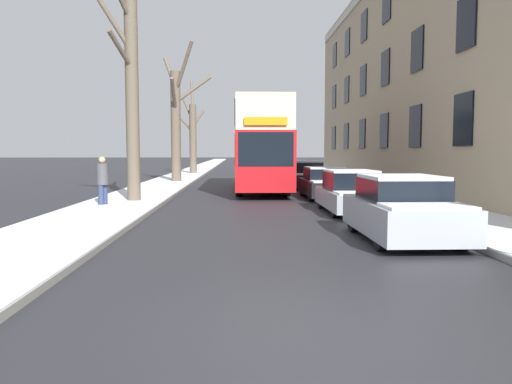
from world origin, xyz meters
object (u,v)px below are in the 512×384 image
parked_car_1 (351,193)px  parked_car_4 (294,172)px  pedestrian_left_sidewalk (103,180)px  double_decker_bus (260,142)px  bare_tree_left_0 (130,86)px  bare_tree_left_2 (192,133)px  parked_car_2 (324,184)px  parked_car_0 (403,210)px  bare_tree_left_1 (177,120)px  parked_car_3 (306,176)px

parked_car_1 → parked_car_4: bearing=90.0°
pedestrian_left_sidewalk → double_decker_bus: bearing=173.7°
bare_tree_left_0 → bare_tree_left_2: (0.12, 24.11, -0.87)m
parked_car_2 → parked_car_4: 11.34m
double_decker_bus → parked_car_0: bearing=-79.8°
bare_tree_left_1 → bare_tree_left_2: 11.74m
parked_car_1 → parked_car_4: 16.44m
double_decker_bus → parked_car_2: size_ratio=2.58×
parked_car_2 → pedestrian_left_sidewalk: (-8.39, -3.78, 0.38)m
bare_tree_left_2 → parked_car_1: 28.11m
bare_tree_left_1 → parked_car_1: 17.24m
parked_car_4 → pedestrian_left_sidewalk: size_ratio=2.29×
parked_car_3 → parked_car_4: (0.00, 5.57, -0.02)m
double_decker_bus → parked_car_1: 9.89m
bare_tree_left_0 → parked_car_0: (7.70, -7.88, -3.73)m
parked_car_2 → pedestrian_left_sidewalk: pedestrian_left_sidewalk is taller
double_decker_bus → parked_car_3: double_decker_bus is taller
parked_car_0 → parked_car_1: parked_car_0 is taller
bare_tree_left_1 → double_decker_bus: 7.73m
bare_tree_left_2 → pedestrian_left_sidewalk: (-0.81, -25.59, -2.54)m
double_decker_bus → parked_car_1: size_ratio=2.79×
parked_car_0 → parked_car_4: 21.52m
parked_car_1 → bare_tree_left_0: bearing=160.0°
bare_tree_left_0 → parked_car_4: 16.10m
bare_tree_left_0 → parked_car_0: bearing=-45.7°
parked_car_3 → double_decker_bus: bearing=-149.9°
bare_tree_left_1 → parked_car_0: size_ratio=2.18×
bare_tree_left_0 → bare_tree_left_2: bearing=89.7°
bare_tree_left_1 → parked_car_2: size_ratio=1.94×
parked_car_0 → parked_car_4: (0.00, 21.52, -0.02)m
parked_car_3 → parked_car_4: bearing=90.0°
bare_tree_left_0 → parked_car_4: bare_tree_left_0 is taller
parked_car_1 → pedestrian_left_sidewalk: bearing=171.0°
parked_car_4 → pedestrian_left_sidewalk: 17.29m
parked_car_3 → bare_tree_left_0: bearing=-133.6°
parked_car_2 → parked_car_3: size_ratio=1.06×
bare_tree_left_1 → bare_tree_left_2: bare_tree_left_1 is taller
bare_tree_left_1 → parked_car_1: (7.47, -15.18, -3.30)m
bare_tree_left_0 → parked_car_1: 9.02m
bare_tree_left_1 → parked_car_3: bearing=-29.9°
bare_tree_left_2 → parked_car_3: bare_tree_left_2 is taller
double_decker_bus → parked_car_4: bearing=69.9°
parked_car_0 → parked_car_2: parked_car_0 is taller
parked_car_0 → parked_car_2: (0.00, 10.18, -0.06)m
bare_tree_left_2 → parked_car_4: bearing=-54.1°
bare_tree_left_2 → double_decker_bus: size_ratio=0.72×
parked_car_3 → pedestrian_left_sidewalk: 12.71m
bare_tree_left_2 → pedestrian_left_sidewalk: 25.72m
bare_tree_left_2 → bare_tree_left_0: bearing=-90.3°
parked_car_2 → parked_car_4: bearing=90.0°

